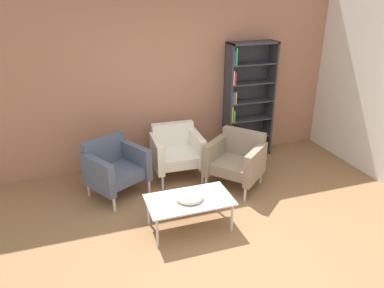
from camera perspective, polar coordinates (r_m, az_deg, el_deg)
ground_plane at (r=4.26m, az=5.03°, el=-16.04°), size 8.32×8.32×0.00m
brick_back_panel at (r=5.75m, az=-4.34°, el=10.83°), size 6.40×0.12×2.90m
bookshelf_tall at (r=6.16m, az=8.36°, el=6.48°), size 0.80×0.30×1.90m
coffee_table_low at (r=4.36m, az=-0.40°, el=-8.92°), size 1.00×0.56×0.40m
decorative_bowl at (r=4.32m, az=-0.41°, el=-8.18°), size 0.32×0.32×0.05m
armchair_by_bookshelf at (r=5.15m, az=-11.97°, el=-3.46°), size 0.93×0.91×0.78m
armchair_spare_guest at (r=5.30m, az=6.95°, el=-2.29°), size 0.94×0.95×0.78m
armchair_near_window at (r=5.52m, az=-2.43°, el=-1.02°), size 0.74×0.69×0.78m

